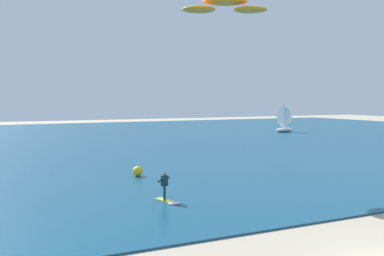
{
  "coord_description": "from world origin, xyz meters",
  "views": [
    {
      "loc": [
        -13.21,
        -10.45,
        5.91
      ],
      "look_at": [
        -1.16,
        14.34,
        4.06
      ],
      "focal_mm": 40.9,
      "sensor_mm": 36.0,
      "label": 1
    }
  ],
  "objects_px": {
    "sailboat_anchored_offshore": "(287,119)",
    "kite": "(225,6)",
    "marker_buoy": "(138,171)",
    "kitesurfer": "(166,191)"
  },
  "relations": [
    {
      "from": "kitesurfer",
      "to": "sailboat_anchored_offshore",
      "type": "distance_m",
      "value": 54.98
    },
    {
      "from": "sailboat_anchored_offshore",
      "to": "kite",
      "type": "bearing_deg",
      "value": -134.27
    },
    {
      "from": "kite",
      "to": "marker_buoy",
      "type": "relative_size",
      "value": 8.98
    },
    {
      "from": "sailboat_anchored_offshore",
      "to": "marker_buoy",
      "type": "height_order",
      "value": "sailboat_anchored_offshore"
    },
    {
      "from": "kitesurfer",
      "to": "marker_buoy",
      "type": "xyz_separation_m",
      "value": [
        1.14,
        8.39,
        -0.22
      ]
    },
    {
      "from": "kitesurfer",
      "to": "marker_buoy",
      "type": "relative_size",
      "value": 2.68
    },
    {
      "from": "kitesurfer",
      "to": "kite",
      "type": "xyz_separation_m",
      "value": [
        7.6,
        6.63,
        12.2
      ]
    },
    {
      "from": "kitesurfer",
      "to": "sailboat_anchored_offshore",
      "type": "bearing_deg",
      "value": 44.88
    },
    {
      "from": "sailboat_anchored_offshore",
      "to": "marker_buoy",
      "type": "xyz_separation_m",
      "value": [
        -37.8,
        -30.39,
        -1.86
      ]
    },
    {
      "from": "kite",
      "to": "marker_buoy",
      "type": "bearing_deg",
      "value": 164.77
    }
  ]
}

